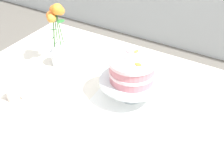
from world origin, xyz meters
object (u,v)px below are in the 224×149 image
layer_cake (132,70)px  flower_vase (57,38)px  cake_stand (131,83)px  teacup (15,95)px  dining_table (98,112)px

layer_cake → flower_vase: size_ratio=0.59×
cake_stand → teacup: (-0.44, -0.29, -0.06)m
flower_vase → teacup: flower_vase is taller
dining_table → layer_cake: bearing=29.7°
cake_stand → dining_table: bearing=-150.3°
dining_table → cake_stand: cake_stand is taller
dining_table → flower_vase: (-0.32, 0.13, 0.25)m
dining_table → cake_stand: (0.14, 0.08, 0.18)m
dining_table → layer_cake: layer_cake is taller
dining_table → cake_stand: size_ratio=4.83×
layer_cake → cake_stand: bearing=-61.7°
layer_cake → teacup: 0.55m
cake_stand → flower_vase: (-0.46, 0.05, 0.07)m
dining_table → layer_cake: 0.29m
cake_stand → layer_cake: (-0.00, 0.00, 0.07)m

